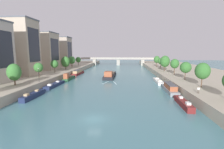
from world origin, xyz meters
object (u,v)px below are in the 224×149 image
at_px(moored_boat_right_midway, 183,103).
at_px(lamppost_left_bank, 39,74).
at_px(tree_left_past_mid, 65,62).
at_px(tree_left_nearest, 72,60).
at_px(tree_right_past_mid, 165,61).
at_px(moored_boat_right_upstream, 158,81).
at_px(tree_right_by_lamp, 175,64).
at_px(tree_left_end_of_row, 78,60).
at_px(tree_right_far, 157,60).
at_px(moored_boat_left_upstream, 33,95).
at_px(tree_left_third, 54,64).
at_px(moored_boat_left_near, 69,78).
at_px(tree_left_by_lamp, 14,72).
at_px(moored_boat_left_gap_after, 78,72).
at_px(moored_boat_left_midway, 55,85).
at_px(barge_midriver, 110,75).
at_px(person_on_quay, 198,90).
at_px(bridge_far, 118,60).
at_px(tree_right_distant, 186,67).
at_px(tree_left_far, 38,68).
at_px(moored_boat_right_near, 170,88).
at_px(tree_right_end_of_row, 161,61).

relative_size(moored_boat_right_midway, lamppost_left_bank, 2.35).
height_order(tree_left_past_mid, tree_left_nearest, tree_left_past_mid).
xyz_separation_m(tree_right_past_mid, lamppost_left_bank, (-47.50, -31.90, -2.36)).
distance_m(moored_boat_right_upstream, tree_right_by_lamp, 11.00).
height_order(tree_left_end_of_row, tree_right_past_mid, tree_right_past_mid).
height_order(tree_right_far, lamppost_left_bank, tree_right_far).
relative_size(tree_left_end_of_row, tree_right_past_mid, 0.77).
relative_size(moored_boat_left_upstream, tree_left_third, 1.81).
relative_size(moored_boat_left_near, tree_left_third, 1.99).
relative_size(moored_boat_left_upstream, tree_left_by_lamp, 1.66).
bearing_deg(moored_boat_left_gap_after, tree_right_far, 25.83).
bearing_deg(tree_left_past_mid, moored_boat_left_near, -66.28).
xyz_separation_m(moored_boat_left_midway, tree_left_end_of_row, (-7.89, 56.16, 5.71)).
relative_size(tree_left_past_mid, tree_right_far, 1.03).
distance_m(barge_midriver, person_on_quay, 43.77).
height_order(tree_left_past_mid, tree_right_past_mid, tree_right_past_mid).
relative_size(moored_boat_left_midway, bridge_far, 0.20).
bearing_deg(moored_boat_left_upstream, moored_boat_left_midway, 91.89).
bearing_deg(tree_right_past_mid, moored_boat_left_upstream, -136.36).
distance_m(tree_left_past_mid, lamppost_left_bank, 34.54).
relative_size(tree_left_nearest, tree_right_distant, 1.08).
relative_size(moored_boat_left_gap_after, tree_left_past_mid, 2.12).
bearing_deg(tree_left_nearest, tree_left_far, -89.73).
xyz_separation_m(moored_boat_right_midway, tree_left_nearest, (-45.34, 60.03, 6.05)).
xyz_separation_m(tree_left_by_lamp, tree_left_far, (-0.53, 13.99, -0.08)).
distance_m(moored_boat_right_near, tree_left_third, 51.39).
xyz_separation_m(moored_boat_left_gap_after, tree_right_by_lamp, (45.11, -13.90, 5.95)).
relative_size(moored_boat_left_gap_after, person_on_quay, 9.16).
bearing_deg(tree_right_past_mid, moored_boat_right_near, -100.88).
relative_size(moored_boat_right_near, lamppost_left_bank, 3.07).
bearing_deg(tree_left_far, tree_right_far, 41.48).
relative_size(moored_boat_right_near, tree_right_end_of_row, 2.23).
bearing_deg(tree_right_far, tree_left_far, -138.52).
bearing_deg(moored_boat_left_gap_after, tree_right_distant, -29.75).
xyz_separation_m(moored_boat_left_midway, tree_right_by_lamp, (44.95, 14.56, 6.46)).
height_order(barge_midriver, moored_boat_left_near, barge_midriver).
relative_size(moored_boat_right_upstream, person_on_quay, 7.99).
relative_size(tree_left_past_mid, tree_left_nearest, 1.05).
distance_m(moored_boat_left_gap_after, bridge_far, 61.00).
distance_m(tree_left_nearest, tree_right_distant, 66.19).
bearing_deg(moored_boat_right_midway, lamppost_left_bank, 161.85).
bearing_deg(moored_boat_left_midway, barge_midriver, 50.27).
distance_m(moored_boat_left_near, tree_right_past_mid, 46.67).
bearing_deg(moored_boat_left_midway, moored_boat_right_near, -7.20).
xyz_separation_m(moored_boat_left_near, tree_right_far, (44.21, 37.68, 6.01)).
height_order(moored_boat_left_upstream, person_on_quay, person_on_quay).
bearing_deg(tree_left_third, tree_right_far, 31.55).
relative_size(moored_boat_right_near, tree_right_past_mid, 1.75).
xyz_separation_m(moored_boat_right_midway, tree_right_end_of_row, (7.28, 56.20, 5.90)).
height_order(moored_boat_left_midway, moored_boat_left_near, moored_boat_left_near).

